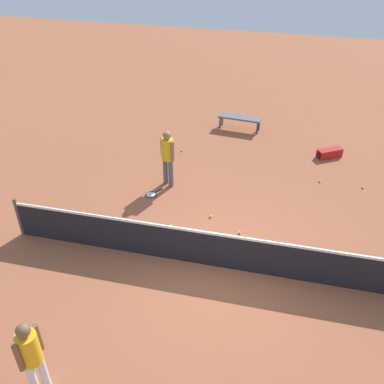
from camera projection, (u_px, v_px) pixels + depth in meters
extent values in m
plane|color=#9E5638|center=(222.00, 267.00, 9.99)|extent=(40.00, 40.00, 0.00)
cylinder|color=#4C4C51|center=(19.00, 217.00, 10.64)|extent=(0.09, 0.09, 1.07)
cube|color=black|center=(223.00, 252.00, 9.73)|extent=(10.00, 0.02, 0.91)
cube|color=white|center=(224.00, 235.00, 9.46)|extent=(10.00, 0.04, 0.06)
cylinder|color=#595960|center=(166.00, 170.00, 12.60)|extent=(0.19, 0.19, 0.85)
cylinder|color=#595960|center=(171.00, 173.00, 12.47)|extent=(0.19, 0.19, 0.85)
cylinder|color=yellow|center=(167.00, 149.00, 12.12)|extent=(0.47, 0.47, 0.62)
cylinder|color=#9E704C|center=(162.00, 146.00, 12.23)|extent=(0.12, 0.12, 0.58)
cylinder|color=#9E704C|center=(173.00, 151.00, 11.98)|extent=(0.12, 0.12, 0.58)
sphere|color=#9E704C|center=(167.00, 135.00, 11.87)|extent=(0.31, 0.31, 0.23)
cylinder|color=white|center=(43.00, 370.00, 7.39)|extent=(0.17, 0.17, 0.85)
cylinder|color=white|center=(33.00, 381.00, 7.23)|extent=(0.17, 0.17, 0.85)
cylinder|color=yellow|center=(29.00, 348.00, 6.89)|extent=(0.41, 0.41, 0.62)
cylinder|color=brown|center=(39.00, 337.00, 7.03)|extent=(0.11, 0.11, 0.58)
cylinder|color=brown|center=(18.00, 358.00, 6.72)|extent=(0.11, 0.11, 0.58)
sphere|color=brown|center=(23.00, 331.00, 6.65)|extent=(0.28, 0.28, 0.23)
torus|color=black|center=(151.00, 195.00, 12.32)|extent=(0.43, 0.43, 0.02)
cylinder|color=silver|center=(151.00, 195.00, 12.32)|extent=(0.37, 0.37, 0.00)
cylinder|color=black|center=(159.00, 191.00, 12.48)|extent=(0.18, 0.25, 0.03)
sphere|color=#C6E033|center=(211.00, 216.00, 11.48)|extent=(0.07, 0.07, 0.07)
sphere|color=#C6E033|center=(320.00, 181.00, 12.86)|extent=(0.07, 0.07, 0.07)
sphere|color=#C6E033|center=(182.00, 150.00, 14.35)|extent=(0.07, 0.07, 0.07)
sphere|color=#C6E033|center=(363.00, 187.00, 12.59)|extent=(0.07, 0.07, 0.07)
sphere|color=#C6E033|center=(171.00, 225.00, 11.18)|extent=(0.07, 0.07, 0.07)
sphere|color=#C6E033|center=(240.00, 233.00, 10.93)|extent=(0.07, 0.07, 0.07)
cube|color=#595960|center=(240.00, 118.00, 15.43)|extent=(1.53, 0.54, 0.06)
cylinder|color=#333338|center=(259.00, 125.00, 15.51)|extent=(0.07, 0.07, 0.42)
cylinder|color=#333338|center=(222.00, 119.00, 15.86)|extent=(0.07, 0.07, 0.42)
cylinder|color=#333338|center=(257.00, 128.00, 15.28)|extent=(0.07, 0.07, 0.42)
cylinder|color=#333338|center=(220.00, 123.00, 15.63)|extent=(0.07, 0.07, 0.42)
cube|color=#B21E1E|center=(330.00, 153.00, 14.00)|extent=(0.83, 0.66, 0.28)
cylinder|color=black|center=(320.00, 155.00, 13.91)|extent=(0.23, 0.28, 0.27)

